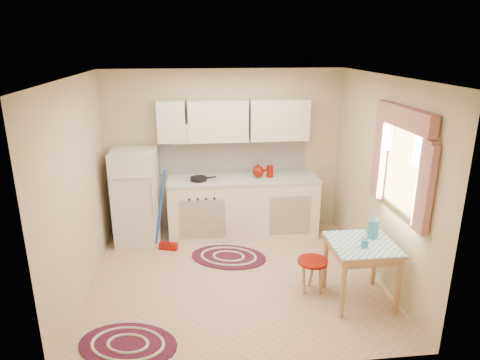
% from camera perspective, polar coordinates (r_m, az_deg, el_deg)
% --- Properties ---
extents(room_shell, '(3.64, 3.60, 2.52)m').
position_cam_1_polar(room_shell, '(5.20, 0.78, 3.83)').
color(room_shell, tan).
rests_on(room_shell, ground).
extents(fridge, '(0.65, 0.60, 1.40)m').
position_cam_1_polar(fridge, '(6.45, -13.62, -2.20)').
color(fridge, silver).
rests_on(fridge, ground).
extents(broom, '(0.30, 0.20, 1.20)m').
position_cam_1_polar(broom, '(6.11, -9.78, -4.08)').
color(broom, blue).
rests_on(broom, ground).
extents(base_cabinets, '(2.25, 0.60, 0.88)m').
position_cam_1_polar(base_cabinets, '(6.57, 0.40, -3.71)').
color(base_cabinets, '#EBE8CD').
rests_on(base_cabinets, ground).
extents(countertop, '(2.27, 0.62, 0.04)m').
position_cam_1_polar(countertop, '(6.41, 0.41, 0.11)').
color(countertop, '#B9B8B0').
rests_on(countertop, base_cabinets).
extents(frying_pan, '(0.29, 0.29, 0.05)m').
position_cam_1_polar(frying_pan, '(6.31, -5.53, 0.15)').
color(frying_pan, black).
rests_on(frying_pan, countertop).
extents(red_kettle, '(0.22, 0.21, 0.19)m').
position_cam_1_polar(red_kettle, '(6.41, 2.44, 1.16)').
color(red_kettle, maroon).
rests_on(red_kettle, countertop).
extents(red_canister, '(0.10, 0.10, 0.16)m').
position_cam_1_polar(red_canister, '(6.44, 4.01, 1.08)').
color(red_canister, maroon).
rests_on(red_canister, countertop).
extents(table, '(0.72, 0.72, 0.72)m').
position_cam_1_polar(table, '(5.17, 15.71, -11.75)').
color(table, tan).
rests_on(table, ground).
extents(stool, '(0.44, 0.44, 0.42)m').
position_cam_1_polar(stool, '(5.28, 9.58, -12.49)').
color(stool, maroon).
rests_on(stool, ground).
extents(coffee_pot, '(0.18, 0.17, 0.30)m').
position_cam_1_polar(coffee_pot, '(5.11, 17.40, -5.92)').
color(coffee_pot, teal).
rests_on(coffee_pot, table).
extents(mug, '(0.09, 0.09, 0.10)m').
position_cam_1_polar(mug, '(4.89, 16.27, -8.16)').
color(mug, teal).
rests_on(mug, table).
extents(rug_center, '(1.23, 1.01, 0.02)m').
position_cam_1_polar(rug_center, '(6.05, -1.53, -10.21)').
color(rug_center, maroon).
rests_on(rug_center, ground).
extents(rug_left, '(1.15, 0.92, 0.02)m').
position_cam_1_polar(rug_left, '(4.67, -14.72, -20.46)').
color(rug_left, maroon).
rests_on(rug_left, ground).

